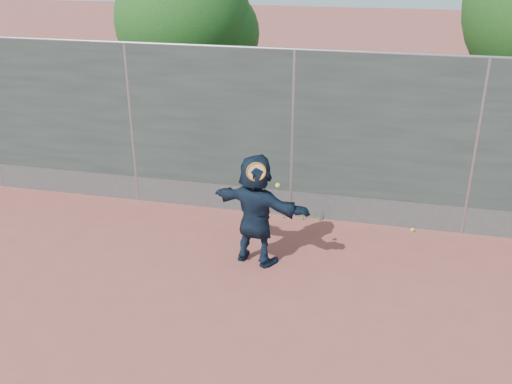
# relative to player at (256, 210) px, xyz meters

# --- Properties ---
(ground) EXTENTS (80.00, 80.00, 0.00)m
(ground) POSITION_rel_player_xyz_m (0.25, -1.79, -0.88)
(ground) COLOR #9E4C42
(ground) RESTS_ON ground
(player) EXTENTS (1.72, 0.98, 1.77)m
(player) POSITION_rel_player_xyz_m (0.00, 0.00, 0.00)
(player) COLOR #122033
(player) RESTS_ON ground
(ball_ground) EXTENTS (0.07, 0.07, 0.07)m
(ball_ground) POSITION_rel_player_xyz_m (2.42, 1.56, -0.85)
(ball_ground) COLOR #CDE533
(ball_ground) RESTS_ON ground
(fence) EXTENTS (20.00, 0.06, 3.03)m
(fence) POSITION_rel_player_xyz_m (0.25, 1.71, 0.70)
(fence) COLOR #38423D
(fence) RESTS_ON ground
(swing_action) EXTENTS (0.50, 0.15, 0.51)m
(swing_action) POSITION_rel_player_xyz_m (0.08, -0.20, 0.67)
(swing_action) COLOR #C76C12
(swing_action) RESTS_ON ground
(tree_left) EXTENTS (3.15, 3.00, 4.53)m
(tree_left) POSITION_rel_player_xyz_m (-2.60, 4.76, 2.06)
(tree_left) COLOR #382314
(tree_left) RESTS_ON ground
(weed_clump) EXTENTS (0.68, 0.07, 0.30)m
(weed_clump) POSITION_rel_player_xyz_m (0.54, 1.60, -0.75)
(weed_clump) COLOR #387226
(weed_clump) RESTS_ON ground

